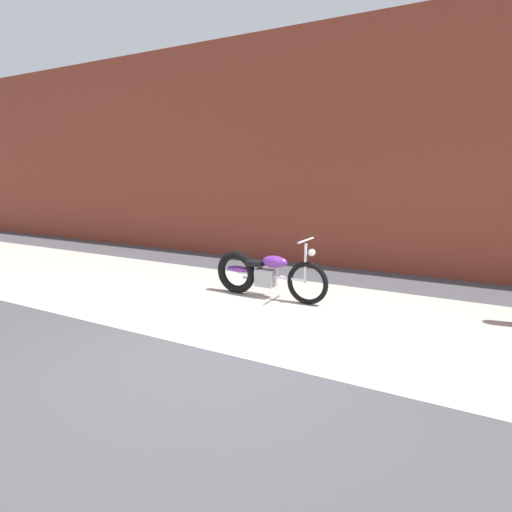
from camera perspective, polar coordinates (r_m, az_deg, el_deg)
The scene contains 4 objects.
ground_plane at distance 4.88m, azimuth -4.84°, elevation -13.13°, with size 80.00×80.00×0.00m, color #47474C.
sidewalk_slab at distance 6.31m, azimuth 3.95°, elevation -7.35°, with size 36.00×3.50×0.01m, color #B2ADA3.
brick_building_wall at distance 9.25m, azimuth 13.34°, elevation 14.11°, with size 36.00×0.50×5.05m, color brown.
motorcycle_purple at distance 6.83m, azimuth 0.78°, elevation -2.42°, with size 2.01×0.58×1.03m.
Camera 1 is at (2.46, -3.71, 2.01)m, focal length 29.20 mm.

